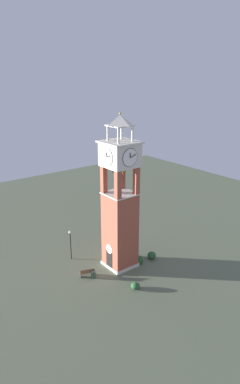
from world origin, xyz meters
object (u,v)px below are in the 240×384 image
object	(u,v)px
clock_tower	(120,207)
park_bench	(87,273)
lamp_post	(70,239)
trash_bin	(93,274)

from	to	relation	value
clock_tower	park_bench	distance (m)	8.05
lamp_post	trash_bin	xyz separation A→B (m)	(4.98, -0.13, -2.19)
park_bench	lamp_post	size ratio (longest dim) A/B	0.44
park_bench	trash_bin	distance (m)	0.72
clock_tower	lamp_post	world-z (taller)	clock_tower
lamp_post	clock_tower	bearing A→B (deg)	39.65
clock_tower	lamp_post	size ratio (longest dim) A/B	4.70
clock_tower	lamp_post	distance (m)	7.60
clock_tower	trash_bin	xyz separation A→B (m)	(0.34, -3.97, -6.84)
park_bench	trash_bin	xyz separation A→B (m)	(0.60, 0.39, -0.08)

